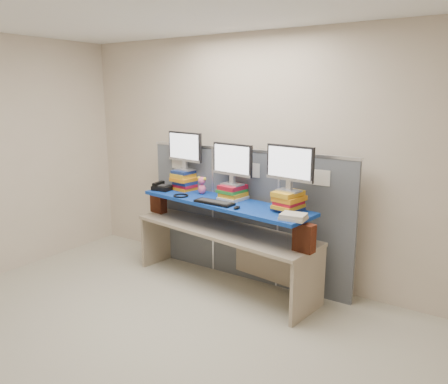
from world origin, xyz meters
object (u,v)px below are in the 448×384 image
Objects in this scene: desk at (224,240)px; blue_board at (224,203)px; monitor_left at (185,149)px; keyboard at (214,202)px; monitor_right at (290,165)px; desk_phone at (162,187)px; monitor_center at (232,162)px.

blue_board reaches higher than desk.
monitor_left is 0.92m from keyboard.
monitor_left reaches higher than blue_board.
monitor_right is at bearing 8.92° from desk.
monitor_right reaches higher than desk.
blue_board is (0.00, 0.00, 0.43)m from desk.
desk_phone is at bearing -174.95° from desk.
desk is 4.94× the size of keyboard.
keyboard is 0.93m from desk_phone.
blue_board is at bearing -9.39° from desk_phone.
monitor_left is at bearing 170.76° from blue_board.
desk_phone is at bearing 170.10° from keyboard.
monitor_left reaches higher than desk.
desk is 4.33× the size of monitor_center.
monitor_right is 1.14× the size of keyboard.
desk_phone is (-0.96, -0.07, -0.39)m from monitor_center.
monitor_left reaches higher than keyboard.
keyboard is 1.92× the size of desk_phone.
keyboard is (0.68, -0.37, -0.49)m from monitor_left.
monitor_right is at bearing -7.64° from desk_phone.
blue_board is at bearing -171.08° from monitor_right.
blue_board is 0.16m from keyboard.
monitor_center is at bearing 81.54° from blue_board.
desk is 9.49× the size of desk_phone.
keyboard is (-0.02, -0.16, 0.46)m from desk.
desk is at bearing -9.24° from monitor_left.
monitor_right reaches higher than monitor_center.
monitor_center is 1.14× the size of keyboard.
monitor_center is (0.03, 0.11, 0.44)m from blue_board.
desk is 1.19m from monitor_right.
keyboard reaches higher than blue_board.
monitor_right is 2.19× the size of desk_phone.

